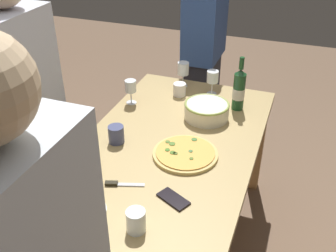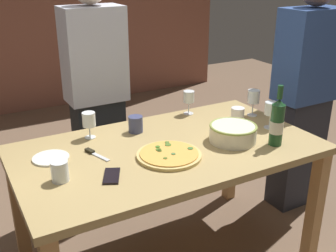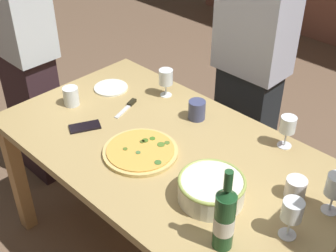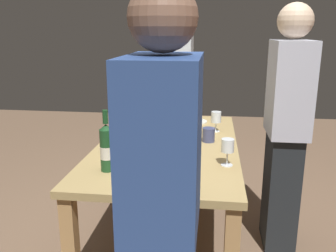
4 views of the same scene
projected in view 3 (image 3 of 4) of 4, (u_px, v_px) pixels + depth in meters
name	position (u px, v px, depth m)	size (l,w,h in m)	color
dining_table	(168.00, 164.00, 2.04)	(1.60, 0.90, 0.75)	tan
pizza	(141.00, 151.00, 1.94)	(0.33, 0.33, 0.03)	#D5B66A
serving_bowl	(211.00, 188.00, 1.69)	(0.26, 0.26, 0.10)	silver
wine_bottle	(224.00, 218.00, 1.46)	(0.07, 0.07, 0.33)	#1B4823
wine_glass_near_pizza	(336.00, 187.00, 1.60)	(0.07, 0.07, 0.17)	white
wine_glass_by_bottle	(288.00, 126.00, 1.93)	(0.07, 0.07, 0.15)	white
wine_glass_far_left	(292.00, 212.00, 1.51)	(0.07, 0.07, 0.16)	white
wine_glass_far_right	(166.00, 78.00, 2.29)	(0.07, 0.07, 0.15)	white
cup_amber	(296.00, 188.00, 1.71)	(0.08, 0.08, 0.08)	white
cup_ceramic	(71.00, 96.00, 2.25)	(0.08, 0.08, 0.10)	white
cup_spare	(197.00, 110.00, 2.15)	(0.08, 0.08, 0.09)	#3F456D
side_plate	(111.00, 88.00, 2.41)	(0.18, 0.18, 0.01)	white
cell_phone	(85.00, 127.00, 2.11)	(0.07, 0.14, 0.01)	black
pizza_knife	(128.00, 106.00, 2.25)	(0.08, 0.18, 0.02)	silver
person_host	(22.00, 48.00, 2.53)	(0.40, 0.24, 1.72)	#352227
person_guest_left	(251.00, 65.00, 2.45)	(0.38, 0.24, 1.64)	black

